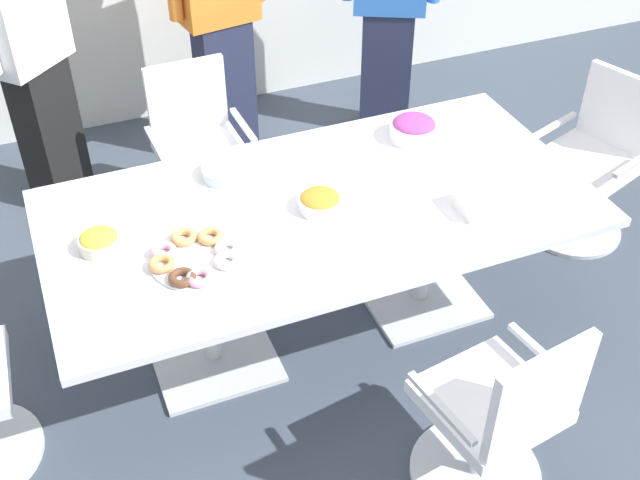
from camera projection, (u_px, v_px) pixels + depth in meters
The scene contains 13 objects.
ground_plane at pixel (320, 326), 3.97m from camera, with size 10.00×10.00×0.01m, color #3D4754.
conference_table at pixel (320, 227), 3.57m from camera, with size 2.40×1.20×0.75m.
office_chair_1 at pixel (497, 420), 3.01m from camera, with size 0.62×0.62×0.91m.
office_chair_2 at pixel (592, 167), 4.34m from camera, with size 0.69×0.69×0.91m.
office_chair_3 at pixel (200, 157), 4.42m from camera, with size 0.56×0.56×0.91m.
person_standing_0 at pixel (29, 48), 4.20m from camera, with size 0.50×0.47×1.85m.
person_standing_1 at pixel (219, 5), 4.58m from camera, with size 0.61×0.29×1.88m.
snack_bowl_candy_mix at pixel (414, 128), 3.88m from camera, with size 0.24×0.24×0.12m.
snack_bowl_chips_yellow at pixel (99, 241), 3.23m from camera, with size 0.17×0.17×0.08m.
snack_bowl_chips_orange at pixel (320, 201), 3.45m from camera, with size 0.20×0.20×0.08m.
donut_platter at pixel (195, 258), 3.19m from camera, with size 0.38×0.37×0.04m.
plate_stack at pixel (228, 171), 3.65m from camera, with size 0.24×0.24×0.05m.
napkin_pile at pixel (478, 201), 3.44m from camera, with size 0.17×0.17×0.09m, color white.
Camera 1 is at (-1.06, -2.60, 2.83)m, focal length 44.78 mm.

